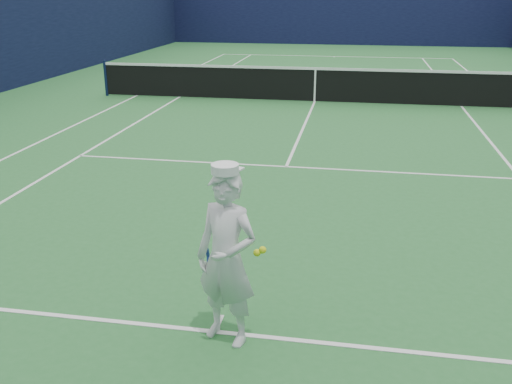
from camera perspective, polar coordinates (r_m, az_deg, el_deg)
ground at (r=16.82m, az=5.86°, el=8.89°), size 80.00×80.00×0.00m
court_markings at (r=16.82m, az=5.86°, el=8.91°), size 11.03×23.83×0.01m
windscreen_fence at (r=16.56m, az=6.10°, el=15.70°), size 20.12×36.12×4.00m
tennis_net at (r=16.72m, az=5.92°, el=10.76°), size 12.88×0.09×1.07m
tennis_player at (r=5.19m, az=-2.95°, el=-6.62°), size 0.72×0.67×1.73m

